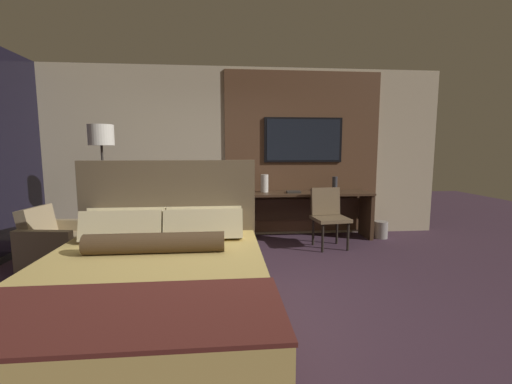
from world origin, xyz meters
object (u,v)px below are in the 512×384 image
bed (151,293)px  tv (303,140)px  desk_chair (328,212)px  vase_short (264,183)px  waste_bin (381,230)px  armchair_by_window (58,246)px  vase_tall (335,184)px  desk (305,206)px  book (294,192)px  floor_lamp (102,146)px

bed → tv: (1.91, 3.11, 1.25)m
tv → desk_chair: tv is taller
vase_short → waste_bin: vase_short is taller
armchair_by_window → vase_tall: bearing=-65.8°
bed → vase_tall: (2.42, 2.93, 0.52)m
armchair_by_window → vase_tall: 4.14m
desk_chair → vase_tall: bearing=57.7°
vase_tall → tv: bearing=160.9°
tv → vase_short: bearing=-165.6°
desk → tv: tv is taller
bed → waste_bin: 4.19m
bed → armchair_by_window: bearing=130.2°
waste_bin → vase_tall: bearing=165.0°
tv → vase_tall: size_ratio=5.39×
desk_chair → book: desk_chair is taller
tv → floor_lamp: tv is taller
vase_tall → book: 0.75m
desk_chair → vase_tall: vase_tall is taller
vase_tall → bed: bearing=-129.6°
tv → desk_chair: (0.22, -0.76, -1.09)m
bed → vase_tall: size_ratio=9.24×
desk → vase_tall: bearing=5.5°
armchair_by_window → desk_chair: bearing=-73.3°
bed → armchair_by_window: bed is taller
desk_chair → waste_bin: desk_chair is taller
desk → desk_chair: size_ratio=2.40×
waste_bin → desk_chair: bearing=-159.5°
tv → waste_bin: tv is taller
desk_chair → waste_bin: size_ratio=3.17×
desk → book: (-0.22, -0.09, 0.25)m
bed → book: bed is taller
desk_chair → vase_short: bearing=140.7°
waste_bin → book: bearing=177.6°
vase_tall → floor_lamp: bearing=-169.9°
bed → vase_tall: 3.84m
desk_chair → vase_short: 1.14m
armchair_by_window → waste_bin: (4.67, 0.95, -0.12)m
floor_lamp → tv: bearing=14.9°
desk → desk_chair: desk_chair is taller
floor_lamp → armchair_by_window: bearing=-129.2°
vase_short → desk: bearing=-4.3°
bed → book: size_ratio=10.00×
armchair_by_window → floor_lamp: floor_lamp is taller
desk_chair → waste_bin: bearing=14.2°
tv → book: tv is taller
armchair_by_window → vase_short: (2.75, 1.15, 0.65)m
book → waste_bin: size_ratio=0.81×
book → waste_bin: 1.60m
vase_short → tv: bearing=14.4°
bed → vase_short: bed is taller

